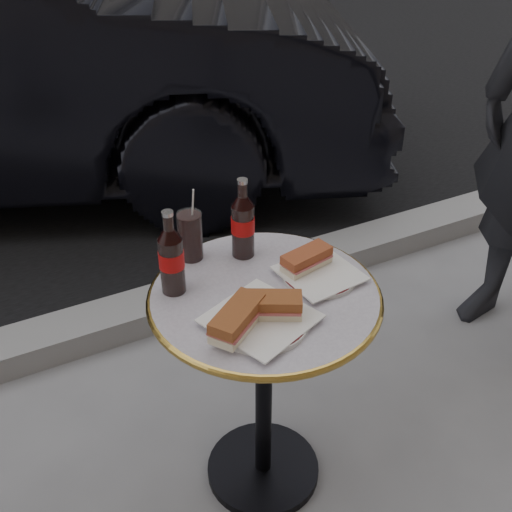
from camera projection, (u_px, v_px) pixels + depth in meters
name	position (u px, v px, depth m)	size (l,w,h in m)	color
ground	(263.00, 471.00, 2.09)	(80.00, 80.00, 0.00)	gray
asphalt_road	(5.00, 58.00, 5.78)	(40.00, 8.00, 0.00)	black
curb	(165.00, 306.00, 2.73)	(40.00, 0.20, 0.12)	gray
bistro_table	(264.00, 392.00, 1.89)	(0.62, 0.62, 0.73)	#BAB2C4
plate_left	(260.00, 321.00, 1.58)	(0.24, 0.24, 0.01)	silver
plate_right	(319.00, 275.00, 1.74)	(0.21, 0.21, 0.01)	silver
sandwich_left_a	(237.00, 320.00, 1.53)	(0.17, 0.08, 0.06)	brown
sandwich_left_b	(270.00, 306.00, 1.57)	(0.15, 0.07, 0.05)	brown
sandwich_right	(307.00, 260.00, 1.75)	(0.14, 0.07, 0.05)	#9B4727
cola_bottle_left	(171.00, 252.00, 1.63)	(0.07, 0.07, 0.24)	black
cola_bottle_right	(243.00, 218.00, 1.77)	(0.07, 0.07, 0.24)	black
cola_glass	(190.00, 236.00, 1.78)	(0.07, 0.07, 0.14)	black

